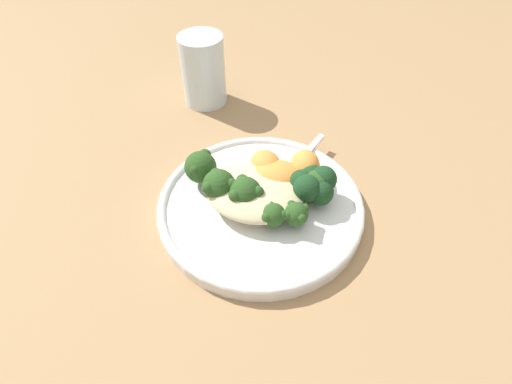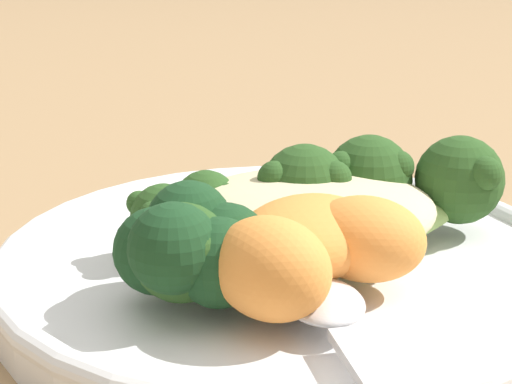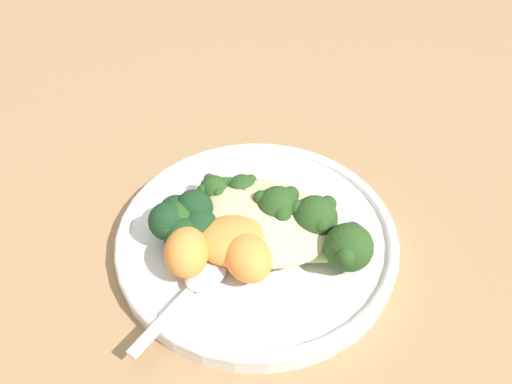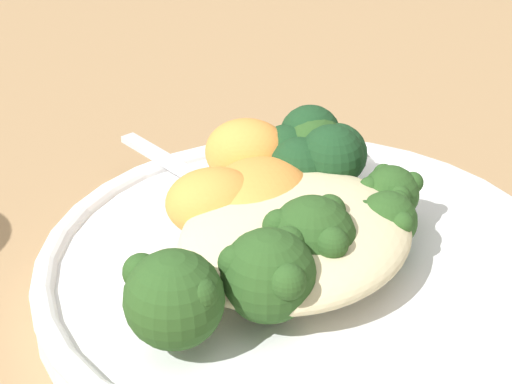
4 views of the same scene
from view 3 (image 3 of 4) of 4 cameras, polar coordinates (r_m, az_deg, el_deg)
The scene contains 14 objects.
ground_plane at distance 0.49m, azimuth 0.99°, elevation -6.16°, with size 4.00×4.00×0.00m, color #9E7A51.
plate at distance 0.49m, azimuth 0.11°, elevation -5.02°, with size 0.27×0.27×0.02m.
quinoa_mound at distance 0.47m, azimuth 0.58°, elevation -3.11°, with size 0.13×0.11×0.03m, color beige.
broccoli_stalk_0 at distance 0.44m, azimuth 9.06°, elevation -6.36°, with size 0.12×0.06×0.04m.
broccoli_stalk_1 at distance 0.46m, azimuth 5.52°, elevation -3.55°, with size 0.10×0.09×0.04m.
broccoli_stalk_2 at distance 0.47m, azimuth 1.91°, elevation -2.53°, with size 0.06×0.09×0.04m.
broccoli_stalk_3 at distance 0.49m, azimuth -1.62°, elevation -1.04°, with size 0.05×0.10×0.03m.
broccoli_stalk_4 at distance 0.48m, azimuth -3.99°, elevation -1.63°, with size 0.09×0.10×0.03m.
broccoli_stalk_5 at distance 0.46m, azimuth -7.73°, elevation -3.97°, with size 0.10×0.05×0.04m.
sweet_potato_chunk_0 at distance 0.43m, azimuth -0.50°, elevation -7.57°, with size 0.05×0.04×0.04m, color orange.
sweet_potato_chunk_1 at distance 0.44m, azimuth -7.95°, elevation -6.81°, with size 0.05×0.04×0.04m, color orange.
sweet_potato_chunk_2 at distance 0.45m, azimuth -2.44°, elevation -5.50°, with size 0.07×0.06×0.03m, color orange.
kale_tuft at distance 0.46m, azimuth -8.22°, elevation -3.27°, with size 0.06×0.06×0.04m.
spoon at distance 0.44m, azimuth -6.50°, elevation -10.06°, with size 0.05×0.12×0.01m.
Camera 3 is at (0.09, -0.30, 0.38)m, focal length 35.00 mm.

